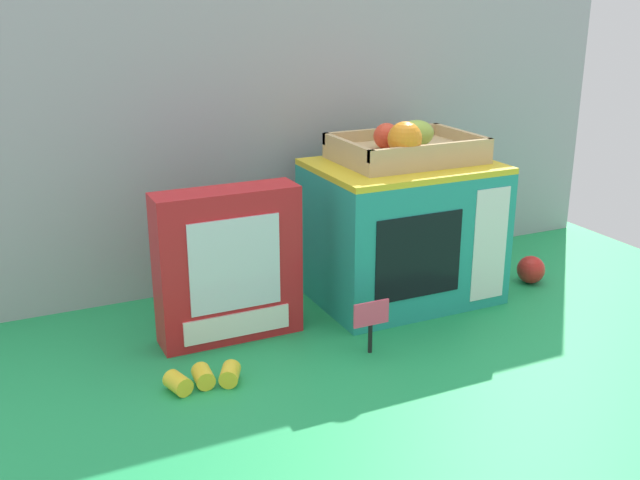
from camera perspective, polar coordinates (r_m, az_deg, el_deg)
name	(u,v)px	position (r m, az deg, el deg)	size (l,w,h in m)	color
ground_plane	(341,306)	(1.56, 1.60, -5.06)	(1.70, 1.70, 0.00)	#219E54
display_back_panel	(295,126)	(1.66, -1.90, 8.65)	(1.61, 0.03, 0.68)	#A0A3A8
toy_microwave	(401,231)	(1.58, 6.19, 0.71)	(0.37, 0.28, 0.29)	teal
food_groups_crate	(405,147)	(1.55, 6.50, 7.03)	(0.28, 0.21, 0.09)	tan
cookie_set_box	(228,265)	(1.39, -6.99, -1.93)	(0.27, 0.08, 0.29)	red
price_sign	(371,319)	(1.35, 3.91, -6.02)	(0.07, 0.01, 0.10)	black
loose_toy_banana	(204,378)	(1.27, -8.83, -10.33)	(0.13, 0.06, 0.03)	yellow
loose_toy_apple	(531,270)	(1.74, 15.76, -2.18)	(0.06, 0.06, 0.06)	red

